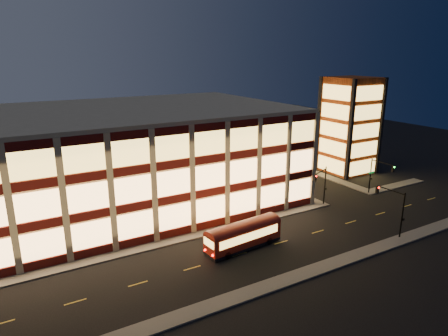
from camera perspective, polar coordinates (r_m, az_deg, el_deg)
ground at (r=49.73m, az=-5.54°, el=-10.46°), size 200.00×200.00×0.00m
sidewalk_office_south at (r=49.51m, az=-9.24°, el=-10.64°), size 54.00×2.00×0.15m
sidewalk_office_east at (r=74.22m, az=5.07°, el=-1.31°), size 2.00×30.00×0.15m
sidewalk_tower_south at (r=74.93m, az=23.05°, el=-2.40°), size 14.00×2.00×0.15m
sidewalk_tower_west at (r=80.86m, az=11.45°, el=-0.12°), size 2.00×30.00×0.15m
sidewalk_near at (r=39.78m, az=2.78°, el=-17.64°), size 100.00×2.00×0.15m
office_building at (r=61.37m, az=-14.90°, el=1.46°), size 50.45×30.45×14.50m
stair_tower at (r=79.54m, az=17.46°, el=5.80°), size 8.60×8.60×18.00m
traffic_signal_far at (r=60.27m, az=13.77°, el=-1.83°), size 3.79×1.87×6.00m
traffic_signal_right at (r=67.86m, az=21.18°, el=-0.48°), size 1.20×4.37×6.00m
traffic_signal_near at (r=54.26m, az=23.00°, el=-4.67°), size 0.32×4.45×6.00m
trolley_bus at (r=47.39m, az=2.78°, el=-9.36°), size 9.84×3.32×3.27m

